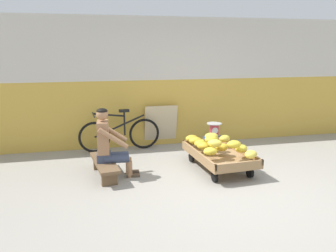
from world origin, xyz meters
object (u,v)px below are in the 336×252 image
banana_cart (219,156)px  low_bench (104,165)px  plastic_crate (214,144)px  weighing_scale (214,130)px  shopping_bag (232,153)px  bicycle_near_left (120,134)px  vendor_seated (109,143)px  sign_board (161,125)px

banana_cart → low_bench: size_ratio=1.33×
plastic_crate → weighing_scale: size_ratio=1.20×
banana_cart → shopping_bag: bearing=46.2°
bicycle_near_left → shopping_bag: 2.29m
vendor_seated → shopping_bag: size_ratio=4.75×
vendor_seated → plastic_crate: (2.14, 0.90, -0.42)m
vendor_seated → shopping_bag: (2.33, 0.39, -0.45)m
low_bench → vendor_seated: size_ratio=0.99×
banana_cart → plastic_crate: bearing=74.6°
sign_board → plastic_crate: bearing=-35.8°
banana_cart → plastic_crate: size_ratio=4.16×
plastic_crate → banana_cart: bearing=-105.4°
vendor_seated → plastic_crate: size_ratio=3.17×
bicycle_near_left → banana_cart: bearing=-43.4°
low_bench → weighing_scale: (2.23, 0.90, 0.25)m
low_bench → sign_board: size_ratio=1.28×
weighing_scale → sign_board: bearing=144.1°
plastic_crate → sign_board: 1.21m
banana_cart → weighing_scale: (0.28, 1.00, 0.21)m
banana_cart → bicycle_near_left: bearing=136.6°
low_bench → shopping_bag: (2.42, 0.39, -0.08)m
plastic_crate → bicycle_near_left: size_ratio=0.22×
shopping_bag → weighing_scale: bearing=110.4°
bicycle_near_left → sign_board: (0.90, 0.19, 0.09)m
low_bench → plastic_crate: 2.41m
plastic_crate → weighing_scale: bearing=-90.0°
banana_cart → sign_board: (-0.68, 1.69, 0.20)m
low_bench → bicycle_near_left: 1.45m
low_bench → banana_cart: bearing=-2.9°
vendor_seated → bicycle_near_left: (0.29, 1.40, -0.21)m
banana_cart → low_bench: (-1.96, 0.10, -0.04)m
bicycle_near_left → sign_board: size_ratio=1.87×
sign_board → banana_cart: bearing=-68.0°
banana_cart → weighing_scale: size_ratio=5.00×
vendor_seated → banana_cart: bearing=-2.8°
weighing_scale → bicycle_near_left: (-1.85, 0.50, -0.10)m
shopping_bag → low_bench: bearing=-170.9°
weighing_scale → bicycle_near_left: bicycle_near_left is taller
banana_cart → vendor_seated: size_ratio=1.31×
vendor_seated → bicycle_near_left: size_ratio=0.69×
weighing_scale → bicycle_near_left: size_ratio=0.18×
vendor_seated → weighing_scale: (2.14, 0.90, -0.11)m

